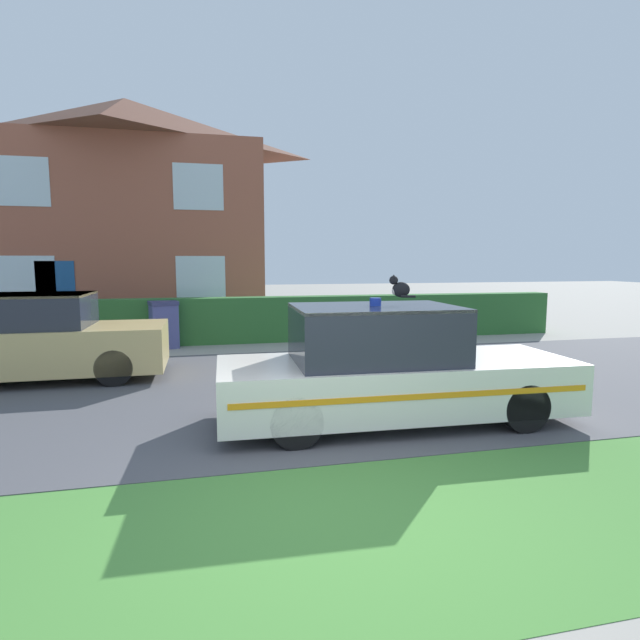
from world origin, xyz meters
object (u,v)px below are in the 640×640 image
cat (399,288)px  wheelie_bin (163,324)px  neighbour_car_near (39,340)px  house_left (129,211)px  police_car (390,369)px

cat → wheelie_bin: cat is taller
cat → neighbour_car_near: size_ratio=0.07×
house_left → neighbour_car_near: bearing=-93.0°
wheelie_bin → house_left: bearing=88.1°
cat → neighbour_car_near: (-5.30, 3.48, -1.03)m
cat → wheelie_bin: size_ratio=0.26×
cat → house_left: (-4.86, 11.89, 1.98)m
neighbour_car_near → wheelie_bin: bearing=58.1°
neighbour_car_near → wheelie_bin: size_ratio=3.64×
wheelie_bin → cat: bearing=-78.4°
cat → neighbour_car_near: 6.43m
cat → police_car: bearing=29.4°
police_car → neighbour_car_near: 6.25m
neighbour_car_near → wheelie_bin: (1.85, 3.01, -0.15)m
neighbour_car_near → police_car: bearing=-34.5°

